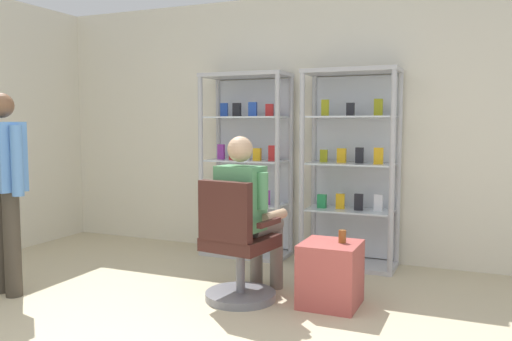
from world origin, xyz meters
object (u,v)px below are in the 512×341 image
(display_cabinet_left, at_px, (248,163))
(office_chair, at_px, (237,252))
(standing_customer, at_px, (4,180))
(display_cabinet_right, at_px, (352,167))
(storage_crate, at_px, (330,274))
(tea_glass, at_px, (342,236))
(seated_shopkeeper, at_px, (248,208))

(display_cabinet_left, relative_size, office_chair, 1.98)
(display_cabinet_left, bearing_deg, standing_customer, -122.24)
(display_cabinet_left, distance_m, display_cabinet_right, 1.10)
(office_chair, bearing_deg, display_cabinet_right, 68.30)
(display_cabinet_right, height_order, office_chair, display_cabinet_right)
(display_cabinet_right, xyz_separation_m, standing_customer, (-2.36, -1.99, -0.03))
(storage_crate, bearing_deg, standing_customer, -162.65)
(tea_glass, relative_size, standing_customer, 0.06)
(office_chair, distance_m, tea_glass, 0.82)
(standing_customer, bearing_deg, tea_glass, 17.50)
(display_cabinet_left, bearing_deg, seated_shopkeeper, -66.23)
(seated_shopkeeper, bearing_deg, display_cabinet_right, 66.74)
(seated_shopkeeper, distance_m, storage_crate, 0.82)
(display_cabinet_left, height_order, seated_shopkeeper, display_cabinet_left)
(display_cabinet_left, relative_size, seated_shopkeeper, 1.47)
(display_cabinet_right, height_order, standing_customer, display_cabinet_right)
(standing_customer, bearing_deg, display_cabinet_right, 40.23)
(display_cabinet_right, distance_m, office_chair, 1.64)
(tea_glass, bearing_deg, display_cabinet_right, 99.84)
(office_chair, relative_size, standing_customer, 0.59)
(office_chair, distance_m, storage_crate, 0.74)
(display_cabinet_left, height_order, display_cabinet_right, same)
(storage_crate, bearing_deg, display_cabinet_left, 135.19)
(office_chair, distance_m, seated_shopkeeper, 0.36)
(seated_shopkeeper, relative_size, storage_crate, 2.65)
(standing_customer, bearing_deg, display_cabinet_left, 57.76)
(seated_shopkeeper, bearing_deg, display_cabinet_left, 113.77)
(display_cabinet_right, bearing_deg, office_chair, -111.70)
(display_cabinet_left, bearing_deg, storage_crate, -44.81)
(storage_crate, distance_m, tea_glass, 0.30)
(display_cabinet_left, distance_m, storage_crate, 1.87)
(seated_shopkeeper, relative_size, standing_customer, 0.79)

